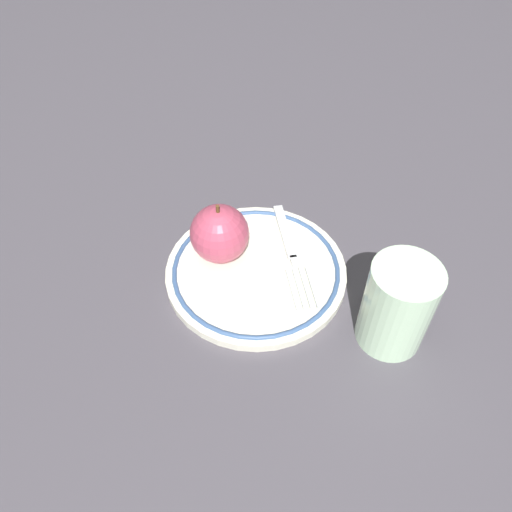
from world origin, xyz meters
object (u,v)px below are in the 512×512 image
object	(u,v)px
apple_red_whole	(220,234)
fork	(291,250)
plate	(256,271)
drinking_glass	(397,306)

from	to	relation	value
apple_red_whole	fork	bearing A→B (deg)	-177.06
plate	fork	xyz separation A→B (m)	(-0.04, -0.03, 0.01)
plate	drinking_glass	size ratio (longest dim) A/B	2.05
plate	fork	distance (m)	0.05
plate	fork	bearing A→B (deg)	-148.78
plate	apple_red_whole	bearing A→B (deg)	-26.86
plate	drinking_glass	xyz separation A→B (m)	(-0.15, 0.09, 0.05)
apple_red_whole	drinking_glass	distance (m)	0.22
apple_red_whole	drinking_glass	bearing A→B (deg)	149.82
apple_red_whole	fork	size ratio (longest dim) A/B	0.46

